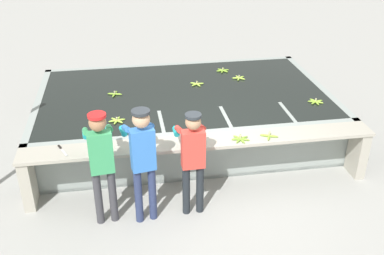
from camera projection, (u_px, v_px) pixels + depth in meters
ground_plane at (204, 196)px, 6.94m from camera, size 80.00×80.00×0.00m
wash_tank at (184, 113)px, 8.56m from camera, size 5.38×3.29×0.86m
work_ledge at (202, 153)px, 6.84m from camera, size 5.38×0.45×0.86m
worker_0 at (101, 158)px, 5.97m from camera, size 0.46×0.74×1.70m
worker_1 at (143, 155)px, 5.99m from camera, size 0.48×0.75×1.73m
worker_2 at (193, 154)px, 6.19m from camera, size 0.41×0.72×1.59m
banana_bunch_floating_0 at (117, 120)px, 7.30m from camera, size 0.28×0.28×0.08m
banana_bunch_floating_1 at (316, 101)px, 7.96m from camera, size 0.28×0.28×0.08m
banana_bunch_floating_2 at (223, 70)px, 9.35m from camera, size 0.28×0.27×0.08m
banana_bunch_floating_3 at (197, 84)px, 8.69m from camera, size 0.27×0.28×0.08m
banana_bunch_floating_4 at (115, 94)px, 8.26m from camera, size 0.28×0.28×0.08m
banana_bunch_floating_5 at (239, 78)px, 8.97m from camera, size 0.27×0.28×0.08m
banana_bunch_ledge_0 at (240, 139)px, 6.75m from camera, size 0.28×0.28×0.08m
banana_bunch_ledge_1 at (269, 136)px, 6.83m from camera, size 0.27×0.27×0.08m
knife_0 at (61, 149)px, 6.51m from camera, size 0.17×0.33×0.02m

